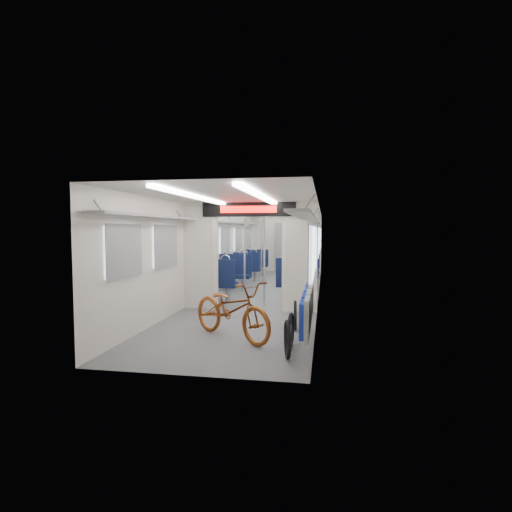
# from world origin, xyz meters

# --- Properties ---
(carriage) EXTENTS (12.00, 12.02, 2.31)m
(carriage) POSITION_xyz_m (0.00, -0.27, 1.50)
(carriage) COLOR #515456
(carriage) RESTS_ON ground
(bicycle) EXTENTS (1.79, 1.57, 0.93)m
(bicycle) POSITION_xyz_m (0.15, -4.32, 0.47)
(bicycle) COLOR brown
(bicycle) RESTS_ON ground
(flip_bench) EXTENTS (0.12, 2.13, 0.54)m
(flip_bench) POSITION_xyz_m (1.35, -4.50, 0.58)
(flip_bench) COLOR gray
(flip_bench) RESTS_ON carriage
(bike_hoop_a) EXTENTS (0.15, 0.53, 0.53)m
(bike_hoop_a) POSITION_xyz_m (1.11, -5.18, 0.24)
(bike_hoop_a) COLOR black
(bike_hoop_a) RESTS_ON ground
(bike_hoop_b) EXTENTS (0.07, 0.51, 0.51)m
(bike_hoop_b) POSITION_xyz_m (1.12, -4.63, 0.23)
(bike_hoop_b) COLOR black
(bike_hoop_b) RESTS_ON ground
(bike_hoop_c) EXTENTS (0.09, 0.51, 0.51)m
(bike_hoop_c) POSITION_xyz_m (1.11, -3.62, 0.23)
(bike_hoop_c) COLOR black
(bike_hoop_c) RESTS_ON ground
(seat_bay_near_left) EXTENTS (0.94, 2.21, 1.14)m
(seat_bay_near_left) POSITION_xyz_m (-0.93, -0.28, 0.56)
(seat_bay_near_left) COLOR #0C1435
(seat_bay_near_left) RESTS_ON ground
(seat_bay_near_right) EXTENTS (0.96, 2.32, 1.17)m
(seat_bay_near_right) POSITION_xyz_m (0.93, 0.10, 0.57)
(seat_bay_near_right) COLOR #0C1435
(seat_bay_near_right) RESTS_ON ground
(seat_bay_far_left) EXTENTS (0.90, 2.03, 1.09)m
(seat_bay_far_left) POSITION_xyz_m (-0.94, 3.37, 0.54)
(seat_bay_far_left) COLOR #0C1435
(seat_bay_far_left) RESTS_ON ground
(seat_bay_far_right) EXTENTS (0.96, 2.33, 1.18)m
(seat_bay_far_right) POSITION_xyz_m (0.93, 3.22, 0.58)
(seat_bay_far_right) COLOR #0C1435
(seat_bay_far_right) RESTS_ON ground
(stanchion_near_left) EXTENTS (0.04, 0.04, 2.30)m
(stanchion_near_left) POSITION_xyz_m (-0.26, -1.21, 1.15)
(stanchion_near_left) COLOR silver
(stanchion_near_left) RESTS_ON ground
(stanchion_near_right) EXTENTS (0.05, 0.05, 2.30)m
(stanchion_near_right) POSITION_xyz_m (0.27, -1.62, 1.15)
(stanchion_near_right) COLOR silver
(stanchion_near_right) RESTS_ON ground
(stanchion_far_left) EXTENTS (0.05, 0.05, 2.30)m
(stanchion_far_left) POSITION_xyz_m (-0.34, 1.84, 1.15)
(stanchion_far_left) COLOR silver
(stanchion_far_left) RESTS_ON ground
(stanchion_far_right) EXTENTS (0.04, 0.04, 2.30)m
(stanchion_far_right) POSITION_xyz_m (0.39, 2.06, 1.15)
(stanchion_far_right) COLOR silver
(stanchion_far_right) RESTS_ON ground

